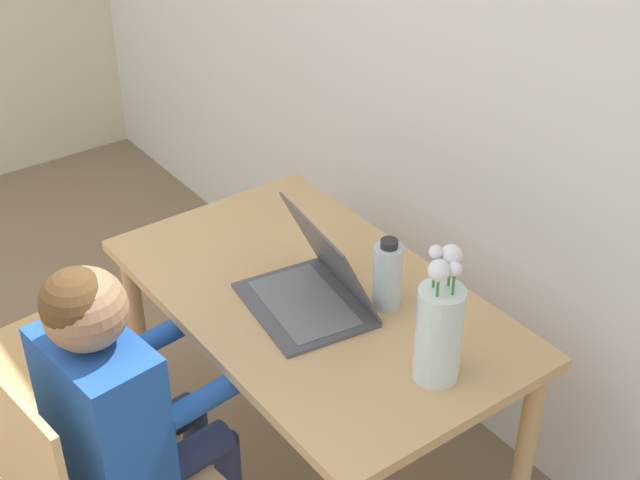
% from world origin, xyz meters
% --- Properties ---
extents(wall_back, '(6.40, 0.05, 2.50)m').
position_xyz_m(wall_back, '(0.00, 2.23, 1.25)').
color(wall_back, white).
rests_on(wall_back, ground_plane).
extents(dining_table, '(1.12, 0.67, 0.72)m').
position_xyz_m(dining_table, '(0.30, 1.60, 0.62)').
color(dining_table, tan).
rests_on(dining_table, ground_plane).
extents(chair_spare, '(0.44, 0.44, 0.84)m').
position_xyz_m(chair_spare, '(-0.23, 0.92, 0.44)').
color(chair_spare, tan).
rests_on(chair_spare, ground_plane).
extents(person_seated, '(0.36, 0.45, 1.05)m').
position_xyz_m(person_seated, '(0.30, 1.05, 0.65)').
color(person_seated, '#1E4C9E').
rests_on(person_seated, ground_plane).
extents(laptop, '(0.37, 0.31, 0.24)m').
position_xyz_m(laptop, '(0.33, 1.58, 0.78)').
color(laptop, '#4C4C51').
rests_on(laptop, dining_table).
extents(flower_vase, '(0.11, 0.11, 0.34)m').
position_xyz_m(flower_vase, '(0.71, 1.64, 0.86)').
color(flower_vase, silver).
rests_on(flower_vase, dining_table).
extents(water_bottle, '(0.07, 0.07, 0.19)m').
position_xyz_m(water_bottle, '(0.44, 1.72, 0.81)').
color(water_bottle, silver).
rests_on(water_bottle, dining_table).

